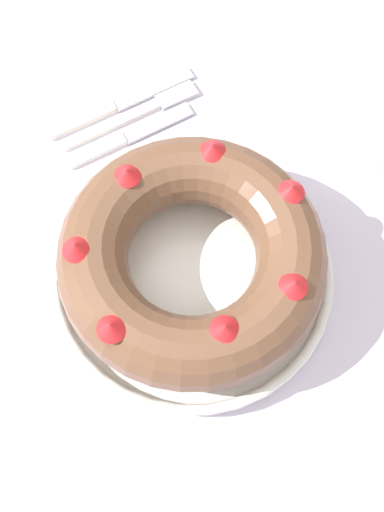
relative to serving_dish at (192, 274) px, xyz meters
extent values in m
plane|color=#4C4742|center=(0.02, 0.01, -0.74)|extent=(8.00, 8.00, 0.00)
cube|color=silver|center=(0.02, 0.01, -0.03)|extent=(1.31, 1.13, 0.03)
cylinder|color=brown|center=(-0.56, 0.50, -0.39)|extent=(0.06, 0.06, 0.70)
cylinder|color=white|center=(0.00, 0.00, -0.01)|extent=(0.30, 0.30, 0.01)
torus|color=white|center=(0.00, 0.00, 0.01)|extent=(0.32, 0.32, 0.01)
torus|color=brown|center=(0.00, 0.00, 0.05)|extent=(0.28, 0.28, 0.08)
cone|color=red|center=(-0.08, 0.07, 0.09)|extent=(0.04, 0.04, 0.01)
cone|color=red|center=(-0.10, -0.02, 0.09)|extent=(0.04, 0.04, 0.01)
cone|color=red|center=(-0.05, -0.10, 0.09)|extent=(0.04, 0.04, 0.01)
cone|color=red|center=(0.04, -0.11, 0.09)|extent=(0.03, 0.03, 0.01)
cone|color=red|center=(0.09, -0.02, 0.09)|extent=(0.04, 0.04, 0.01)
cone|color=red|center=(0.09, 0.06, 0.09)|extent=(0.04, 0.04, 0.01)
cone|color=red|center=(0.00, 0.12, 0.09)|extent=(0.03, 0.03, 0.01)
cube|color=white|center=(-0.23, 0.01, -0.01)|extent=(0.01, 0.14, 0.01)
cube|color=silver|center=(-0.23, 0.11, -0.01)|extent=(0.02, 0.05, 0.01)
cube|color=white|center=(-0.26, -0.02, -0.01)|extent=(0.02, 0.09, 0.01)
cube|color=silver|center=(-0.26, 0.09, -0.01)|extent=(0.02, 0.11, 0.00)
cube|color=white|center=(-0.21, -0.02, -0.01)|extent=(0.02, 0.08, 0.01)
cube|color=silver|center=(-0.21, 0.06, -0.01)|extent=(0.02, 0.09, 0.00)
cylinder|color=white|center=(-0.07, 0.31, 0.00)|extent=(0.16, 0.16, 0.03)
camera|label=1|loc=(0.21, -0.12, 0.63)|focal=42.00mm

